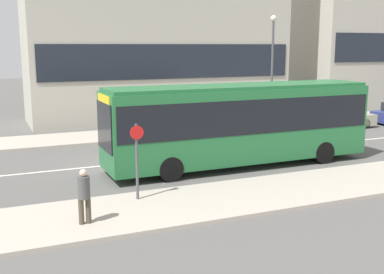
{
  "coord_description": "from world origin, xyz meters",
  "views": [
    {
      "loc": [
        -5.15,
        -19.72,
        5.04
      ],
      "look_at": [
        2.59,
        -1.98,
        1.35
      ],
      "focal_mm": 45.0,
      "sensor_mm": 36.0,
      "label": 1
    }
  ],
  "objects_px": {
    "city_bus": "(240,120)",
    "parked_car_0": "(338,118)",
    "street_lamp": "(272,59)",
    "bus_stop_sign": "(137,155)",
    "pedestrian_near_stop": "(84,193)"
  },
  "relations": [
    {
      "from": "city_bus",
      "to": "street_lamp",
      "type": "height_order",
      "value": "street_lamp"
    },
    {
      "from": "parked_car_0",
      "to": "street_lamp",
      "type": "distance_m",
      "value": 5.5
    },
    {
      "from": "bus_stop_sign",
      "to": "city_bus",
      "type": "bearing_deg",
      "value": 29.15
    },
    {
      "from": "pedestrian_near_stop",
      "to": "street_lamp",
      "type": "xyz_separation_m",
      "value": [
        13.92,
        12.2,
        3.21
      ]
    },
    {
      "from": "pedestrian_near_stop",
      "to": "bus_stop_sign",
      "type": "xyz_separation_m",
      "value": [
        2.0,
        1.5,
        0.57
      ]
    },
    {
      "from": "city_bus",
      "to": "parked_car_0",
      "type": "xyz_separation_m",
      "value": [
        10.26,
        5.87,
        -1.34
      ]
    },
    {
      "from": "city_bus",
      "to": "street_lamp",
      "type": "relative_size",
      "value": 1.72
    },
    {
      "from": "bus_stop_sign",
      "to": "parked_car_0",
      "type": "bearing_deg",
      "value": 29.56
    },
    {
      "from": "street_lamp",
      "to": "city_bus",
      "type": "bearing_deg",
      "value": -130.24
    },
    {
      "from": "city_bus",
      "to": "pedestrian_near_stop",
      "type": "bearing_deg",
      "value": -150.5
    },
    {
      "from": "parked_car_0",
      "to": "street_lamp",
      "type": "relative_size",
      "value": 0.66
    },
    {
      "from": "city_bus",
      "to": "bus_stop_sign",
      "type": "height_order",
      "value": "city_bus"
    },
    {
      "from": "bus_stop_sign",
      "to": "street_lamp",
      "type": "distance_m",
      "value": 16.23
    },
    {
      "from": "parked_car_0",
      "to": "city_bus",
      "type": "bearing_deg",
      "value": -150.22
    },
    {
      "from": "city_bus",
      "to": "street_lamp",
      "type": "distance_m",
      "value": 10.3
    }
  ]
}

